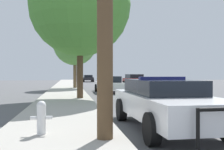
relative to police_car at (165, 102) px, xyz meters
name	(u,v)px	position (x,y,z in m)	size (l,w,h in m)	color
sidewalk_left	(61,126)	(-2.86, 0.59, -0.69)	(3.00, 110.00, 0.13)	#ADA89E
police_car	(165,102)	(0.00, 0.00, 0.00)	(2.12, 5.42, 1.45)	white
fire_hydrant	(41,117)	(-3.26, -0.80, -0.21)	(0.50, 0.22, 0.78)	white
traffic_light	(91,52)	(-0.34, 21.34, 2.96)	(3.62, 0.35, 5.07)	#424247
car_background_oncoming	(135,80)	(4.46, 22.43, 0.02)	(2.11, 4.33, 1.44)	maroon
car_background_midblock	(109,84)	(0.54, 14.68, -0.05)	(2.01, 4.41, 1.31)	silver
car_background_distant	(88,78)	(0.74, 43.21, -0.07)	(1.97, 4.67, 1.25)	black
tree_sidewalk_near	(80,6)	(-2.00, 8.68, 4.66)	(5.80, 5.80, 8.20)	#4C3823
tree_sidewalk_mid	(75,44)	(-2.06, 20.09, 3.66)	(4.20, 4.20, 6.40)	brown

